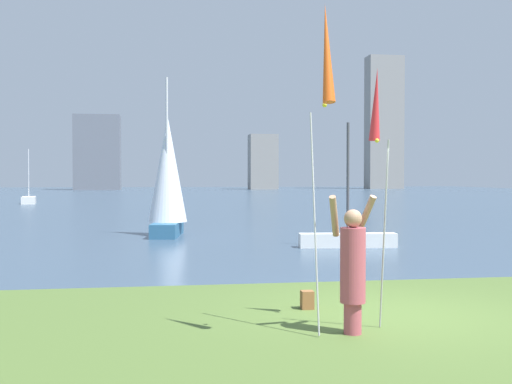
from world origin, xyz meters
The scene contains 11 objects.
ground centered at (0.00, 50.95, -0.06)m, with size 120.00×138.00×0.12m.
person centered at (-1.05, -1.06, 0.92)m, with size 0.69×0.51×1.87m.
kite_flag_left centered at (-1.54, -1.50, 3.56)m, with size 0.16×1.05×4.30m.
kite_flag_right centered at (-0.56, -0.58, 3.04)m, with size 0.16×0.66×3.65m.
bag centered at (-1.28, 0.58, 0.15)m, with size 0.20×0.18×0.29m.
sailboat_1 centered at (-13.69, 41.78, 0.31)m, with size 1.37×2.72×4.26m.
sailboat_3 centered at (1.96, 8.93, 0.28)m, with size 2.95×0.78×3.73m.
sailboat_4 centered at (-3.32, 13.58, 2.10)m, with size 1.56×2.85×5.65m.
skyline_tower_1 centered at (-13.41, 94.26, 5.99)m, with size 7.24×4.30×11.98m.
skyline_tower_2 centered at (13.58, 94.48, 4.58)m, with size 4.65×3.74×9.16m.
skyline_tower_3 centered at (35.46, 96.34, 11.59)m, with size 6.17×3.42×23.17m.
Camera 1 is at (-3.61, -9.15, 2.12)m, focal length 43.99 mm.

